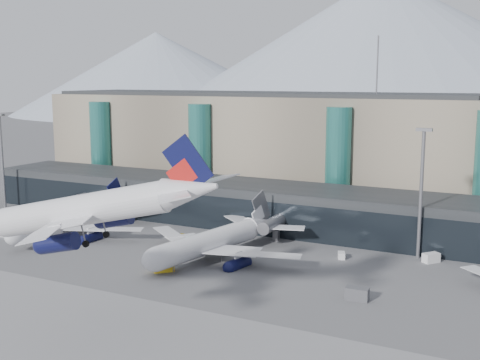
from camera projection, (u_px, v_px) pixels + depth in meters
name	position (u px, v px, depth m)	size (l,w,h in m)	color
ground	(151.00, 316.00, 89.68)	(900.00, 900.00, 0.00)	#515154
runway_strip	(83.00, 356.00, 76.48)	(400.00, 40.00, 0.04)	slate
runway_markings	(83.00, 356.00, 76.47)	(128.00, 1.00, 0.02)	gold
concourse	(295.00, 209.00, 139.67)	(170.00, 27.00, 10.00)	black
terminal_main	(257.00, 145.00, 177.42)	(130.00, 30.00, 31.00)	gray
teal_towers	(265.00, 158.00, 159.14)	(116.40, 19.40, 46.00)	#29736C
lightmast_left	(2.00, 155.00, 162.40)	(3.00, 1.20, 25.60)	slate
lightmast_mid	(421.00, 186.00, 116.20)	(3.00, 1.20, 25.60)	slate
hero_jet	(104.00, 200.00, 78.99)	(36.63, 36.57, 11.88)	silver
jet_parked_left	(78.00, 213.00, 136.64)	(38.20, 37.23, 12.31)	silver
jet_parked_mid	(220.00, 232.00, 119.14)	(38.70, 39.43, 12.70)	silver
veh_a	(6.00, 233.00, 134.30)	(3.16, 1.78, 1.78)	silver
veh_b	(180.00, 238.00, 129.91)	(2.68, 1.65, 1.55)	yellow
veh_c	(357.00, 294.00, 95.82)	(3.68, 1.94, 2.04)	#47474B
veh_d	(431.00, 258.00, 115.44)	(3.20, 1.71, 1.83)	silver
veh_g	(341.00, 255.00, 117.88)	(2.22, 1.30, 1.30)	silver
veh_h	(164.00, 266.00, 110.06)	(3.66, 1.93, 2.02)	yellow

